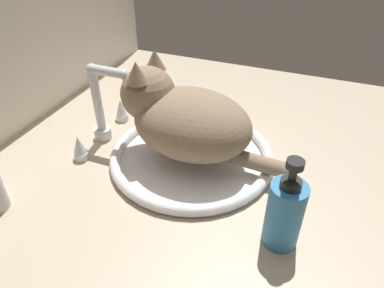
# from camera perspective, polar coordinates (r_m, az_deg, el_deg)

# --- Properties ---
(countertop) EXTENTS (1.03, 0.83, 0.03)m
(countertop) POSITION_cam_1_polar(r_m,az_deg,el_deg) (0.78, -0.05, -2.57)
(countertop) COLOR #B7A88E
(countertop) RESTS_ON ground
(backsplash_wall) EXTENTS (1.03, 0.02, 0.33)m
(backsplash_wall) POSITION_cam_1_polar(r_m,az_deg,el_deg) (0.93, -25.94, 11.19)
(backsplash_wall) COLOR silver
(backsplash_wall) RESTS_ON ground
(sink_basin) EXTENTS (0.35, 0.35, 0.02)m
(sink_basin) POSITION_cam_1_polar(r_m,az_deg,el_deg) (0.75, 0.00, -1.84)
(sink_basin) COLOR white
(sink_basin) RESTS_ON countertop
(faucet) EXTENTS (0.20, 0.11, 0.18)m
(faucet) POSITION_cam_1_polar(r_m,az_deg,el_deg) (0.81, -14.45, 5.07)
(faucet) COLOR silver
(faucet) RESTS_ON countertop
(cat) EXTENTS (0.20, 0.37, 0.19)m
(cat) POSITION_cam_1_polar(r_m,az_deg,el_deg) (0.71, -1.67, 4.37)
(cat) COLOR #8C755B
(cat) RESTS_ON sink_basin
(soap_pump_bottle) EXTENTS (0.06, 0.06, 0.17)m
(soap_pump_bottle) POSITION_cam_1_polar(r_m,az_deg,el_deg) (0.57, 14.82, -10.80)
(soap_pump_bottle) COLOR teal
(soap_pump_bottle) RESTS_ON countertop
(toothbrush) EXTENTS (0.19, 0.07, 0.02)m
(toothbrush) POSITION_cam_1_polar(r_m,az_deg,el_deg) (1.11, -6.95, 10.90)
(toothbrush) COLOR #338CD1
(toothbrush) RESTS_ON countertop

